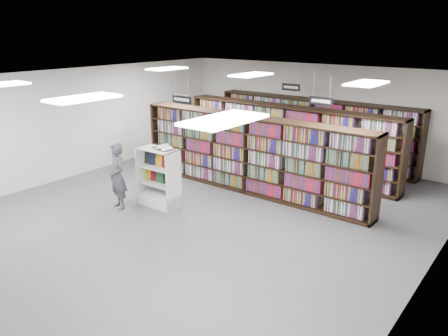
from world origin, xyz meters
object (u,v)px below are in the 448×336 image
Objects in this scene: bookshelf_row_near at (250,154)px; shopper at (117,176)px; open_book at (163,148)px; endcap_display at (160,186)px.

bookshelf_row_near is 3.52m from shopper.
bookshelf_row_near is 11.24× the size of open_book.
open_book reaches higher than endcap_display.
shopper is at bearing -124.01° from open_book.
bookshelf_row_near is at bearing 74.91° from shopper.
bookshelf_row_near is 2.57m from endcap_display.
bookshelf_row_near reaches higher than endcap_display.
open_book is 0.38× the size of shopper.
bookshelf_row_near is 4.22× the size of shopper.
open_book is (0.14, 0.04, 1.02)m from endcap_display.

